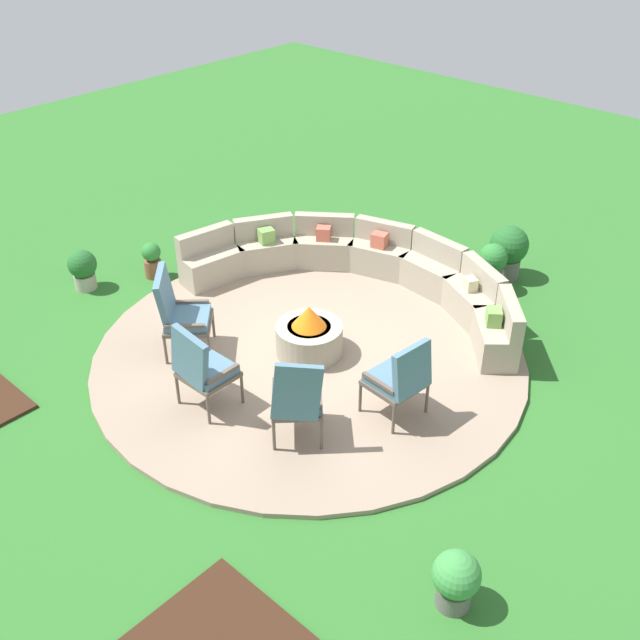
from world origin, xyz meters
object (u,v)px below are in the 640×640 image
(potted_plant_0, at_px, (456,579))
(potted_plant_1, at_px, (508,250))
(lounge_chair_front_right, at_px, (201,367))
(lounge_chair_front_left, at_px, (179,312))
(lounge_chair_back_left, at_px, (297,397))
(fire_pit, at_px, (309,335))
(lounge_chair_back_right, at_px, (401,377))
(potted_plant_4, at_px, (152,259))
(curved_stone_bench, at_px, (365,271))
(potted_plant_2, at_px, (492,266))
(potted_plant_3, at_px, (83,268))

(potted_plant_0, bearing_deg, potted_plant_1, 116.78)
(lounge_chair_front_right, bearing_deg, potted_plant_1, 79.33)
(lounge_chair_front_left, bearing_deg, lounge_chair_back_left, 40.18)
(fire_pit, distance_m, lounge_chair_back_right, 1.61)
(fire_pit, distance_m, potted_plant_4, 3.11)
(fire_pit, distance_m, lounge_chair_back_left, 1.62)
(lounge_chair_back_right, xyz_separation_m, potted_plant_0, (1.84, -1.61, -0.27))
(lounge_chair_front_left, height_order, lounge_chair_back_right, lounge_chair_front_left)
(lounge_chair_front_right, height_order, potted_plant_0, lounge_chair_front_right)
(curved_stone_bench, distance_m, lounge_chair_back_left, 3.27)
(potted_plant_1, xyz_separation_m, potted_plant_4, (-3.85, -3.55, -0.16))
(lounge_chair_front_right, xyz_separation_m, potted_plant_1, (0.89, 5.04, -0.17))
(lounge_chair_front_right, bearing_deg, fire_pit, 84.13)
(curved_stone_bench, distance_m, potted_plant_2, 1.82)
(fire_pit, relative_size, potted_plant_4, 1.52)
(lounge_chair_front_left, relative_size, potted_plant_3, 1.91)
(fire_pit, bearing_deg, lounge_chair_front_left, -139.36)
(potted_plant_2, relative_size, potted_plant_3, 1.20)
(lounge_chair_back_left, bearing_deg, potted_plant_1, 48.26)
(curved_stone_bench, distance_m, lounge_chair_front_left, 2.81)
(potted_plant_1, bearing_deg, potted_plant_0, -63.22)
(lounge_chair_front_right, relative_size, potted_plant_0, 1.89)
(curved_stone_bench, xyz_separation_m, potted_plant_0, (3.90, -3.47, -0.04))
(lounge_chair_front_right, relative_size, lounge_chair_back_right, 1.11)
(lounge_chair_back_right, relative_size, potted_plant_3, 1.66)
(fire_pit, bearing_deg, potted_plant_1, 77.84)
(fire_pit, bearing_deg, curved_stone_bench, 106.38)
(potted_plant_2, height_order, potted_plant_3, potted_plant_2)
(lounge_chair_back_right, relative_size, potted_plant_1, 1.23)
(lounge_chair_front_left, bearing_deg, potted_plant_4, -161.27)
(lounge_chair_front_left, xyz_separation_m, lounge_chair_back_left, (2.21, -0.20, -0.02))
(potted_plant_4, bearing_deg, potted_plant_2, 38.24)
(fire_pit, relative_size, lounge_chair_front_left, 0.73)
(lounge_chair_front_left, bearing_deg, potted_plant_2, 108.97)
(fire_pit, bearing_deg, potted_plant_4, -178.36)
(fire_pit, height_order, lounge_chair_back_right, lounge_chair_back_right)
(lounge_chair_back_right, distance_m, potted_plant_4, 4.69)
(fire_pit, relative_size, potted_plant_2, 1.16)
(potted_plant_0, distance_m, potted_plant_2, 5.46)
(potted_plant_0, distance_m, potted_plant_1, 5.91)
(lounge_chair_back_left, height_order, potted_plant_4, lounge_chair_back_left)
(potted_plant_1, distance_m, potted_plant_4, 5.24)
(lounge_chair_back_left, distance_m, potted_plant_2, 4.22)
(lounge_chair_back_left, height_order, potted_plant_0, lounge_chair_back_left)
(fire_pit, height_order, potted_plant_2, fire_pit)
(potted_plant_3, bearing_deg, potted_plant_2, 42.26)
(potted_plant_0, xyz_separation_m, potted_plant_2, (-2.63, 4.78, 0.07))
(potted_plant_0, relative_size, potted_plant_4, 1.06)
(potted_plant_0, bearing_deg, lounge_chair_back_right, 138.83)
(potted_plant_1, height_order, potted_plant_3, potted_plant_1)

